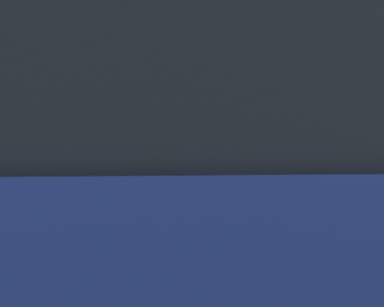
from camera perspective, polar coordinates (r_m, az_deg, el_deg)
sidewalk_curb at (r=5.06m, az=-6.37°, el=-13.63°), size 36.00×2.76×0.14m
parking_meter at (r=3.98m, az=-4.12°, el=-0.85°), size 0.17×0.18×1.46m
pedestrian_at_meter at (r=4.13m, az=4.24°, el=-1.77°), size 0.66×0.40×1.72m
parked_hatchback_blue at (r=2.43m, az=8.62°, el=-7.23°), size 4.02×1.80×1.81m
background_railing at (r=6.15m, az=-8.08°, el=-4.11°), size 24.06×0.06×0.98m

